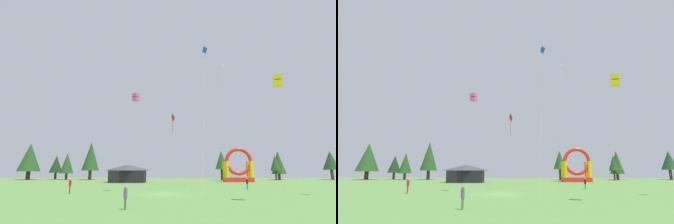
# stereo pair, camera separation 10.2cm
# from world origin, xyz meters

# --- Properties ---
(ground_plane) EXTENTS (120.00, 120.00, 0.00)m
(ground_plane) POSITION_xyz_m (0.00, 0.00, 0.00)
(ground_plane) COLOR #5B8C42
(kite_yellow_box) EXTENTS (1.83, 4.73, 11.19)m
(kite_yellow_box) POSITION_xyz_m (10.72, -8.10, 10.66)
(kite_yellow_box) COLOR yellow
(kite_yellow_box) RESTS_ON ground_plane
(kite_pink_box) EXTENTS (2.12, 3.68, 12.50)m
(kite_pink_box) POSITION_xyz_m (-3.85, 2.37, 12.00)
(kite_pink_box) COLOR #EA599E
(kite_pink_box) RESTS_ON ground_plane
(kite_red_diamond) EXTENTS (1.57, 3.34, 10.23)m
(kite_red_diamond) POSITION_xyz_m (0.85, 5.54, 9.68)
(kite_red_diamond) COLOR red
(kite_red_diamond) RESTS_ON ground_plane
(kite_blue_diamond) EXTENTS (1.95, 7.73, 19.95)m
(kite_blue_diamond) POSITION_xyz_m (5.66, 4.55, 19.21)
(kite_blue_diamond) COLOR blue
(kite_blue_diamond) RESTS_ON ground_plane
(kite_white_diamond) EXTENTS (2.84, 2.64, 21.36)m
(kite_white_diamond) POSITION_xyz_m (10.00, 14.65, 20.60)
(kite_white_diamond) COLOR white
(kite_white_diamond) RESTS_ON ground_plane
(person_left_edge) EXTENTS (0.29, 0.29, 1.59)m
(person_left_edge) POSITION_xyz_m (-2.09, -12.23, 0.95)
(person_left_edge) COLOR #33723F
(person_left_edge) RESTS_ON ground_plane
(person_near_camera) EXTENTS (0.27, 0.27, 1.56)m
(person_near_camera) POSITION_xyz_m (11.36, 8.00, 0.93)
(person_near_camera) COLOR #33723F
(person_near_camera) RESTS_ON ground_plane
(person_far_side) EXTENTS (0.40, 0.40, 1.73)m
(person_far_side) POSITION_xyz_m (-11.02, 0.42, 1.03)
(person_far_side) COLOR #B21E26
(person_far_side) RESTS_ON ground_plane
(inflatable_blue_arch) EXTENTS (6.30, 3.54, 7.54)m
(inflatable_blue_arch) POSITION_xyz_m (15.11, 30.82, 2.79)
(inflatable_blue_arch) COLOR red
(inflatable_blue_arch) RESTS_ON ground_plane
(festival_tent) EXTENTS (7.46, 4.34, 3.71)m
(festival_tent) POSITION_xyz_m (-9.16, 27.36, 1.85)
(festival_tent) COLOR black
(festival_tent) RESTS_ON ground_plane
(tree_row_0) EXTENTS (6.04, 6.04, 9.84)m
(tree_row_0) POSITION_xyz_m (-39.31, 42.71, 5.99)
(tree_row_0) COLOR #4C331E
(tree_row_0) RESTS_ON ground_plane
(tree_row_1) EXTENTS (3.59, 3.59, 6.59)m
(tree_row_1) POSITION_xyz_m (-32.97, 45.52, 4.17)
(tree_row_1) COLOR #4C331E
(tree_row_1) RESTS_ON ground_plane
(tree_row_2) EXTENTS (3.58, 3.58, 7.09)m
(tree_row_2) POSITION_xyz_m (-28.77, 42.80, 4.35)
(tree_row_2) COLOR #4C331E
(tree_row_2) RESTS_ON ground_plane
(tree_row_3) EXTENTS (4.68, 4.68, 10.27)m
(tree_row_3) POSITION_xyz_m (-22.68, 44.00, 6.30)
(tree_row_3) COLOR #4C331E
(tree_row_3) RESTS_ON ground_plane
(tree_row_4) EXTENTS (3.32, 3.32, 7.56)m
(tree_row_4) POSITION_xyz_m (12.97, 40.88, 5.09)
(tree_row_4) COLOR #4C331E
(tree_row_4) RESTS_ON ground_plane
(tree_row_5) EXTENTS (2.58, 2.58, 6.45)m
(tree_row_5) POSITION_xyz_m (27.11, 41.66, 4.39)
(tree_row_5) COLOR #4C331E
(tree_row_5) RESTS_ON ground_plane
(tree_row_6) EXTENTS (3.79, 3.79, 7.67)m
(tree_row_6) POSITION_xyz_m (28.88, 44.35, 4.57)
(tree_row_6) COLOR #4C331E
(tree_row_6) RESTS_ON ground_plane
(tree_row_7) EXTENTS (4.22, 4.22, 7.69)m
(tree_row_7) POSITION_xyz_m (43.38, 45.27, 5.11)
(tree_row_7) COLOR #4C331E
(tree_row_7) RESTS_ON ground_plane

